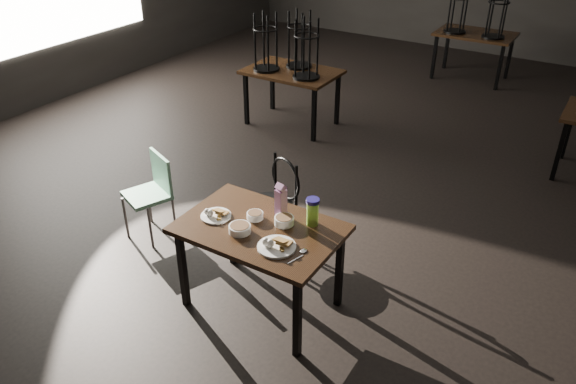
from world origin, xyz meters
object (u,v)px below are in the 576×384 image
Objects in this scene: water_bottle at (313,211)px; bentwood_chair at (276,198)px; main_table at (260,235)px; school_chair at (153,188)px; juice_carton at (281,201)px.

bentwood_chair is at bearing 142.38° from water_bottle.
water_bottle is at bearing 36.78° from main_table.
water_bottle reaches higher than bentwood_chair.
water_bottle is at bearing -15.97° from bentwood_chair.
school_chair is (-1.09, -0.41, -0.04)m from bentwood_chair.
school_chair is at bearing 167.17° from main_table.
juice_carton is 1.53m from school_chair.
main_table is 5.47× the size of water_bottle.
water_bottle is 1.78m from school_chair.
school_chair is at bearing -137.78° from bentwood_chair.
juice_carton is 0.35× the size of school_chair.
school_chair reaches higher than main_table.
water_bottle is 0.27× the size of school_chair.
juice_carton is at bearing -175.33° from water_bottle.
juice_carton is (0.05, 0.21, 0.21)m from main_table.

